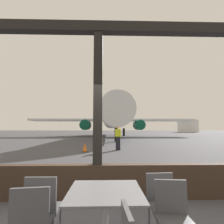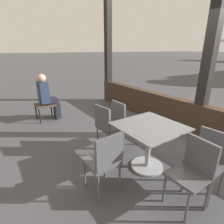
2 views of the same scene
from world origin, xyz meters
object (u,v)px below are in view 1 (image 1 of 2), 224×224
at_px(cafe_chair_aisle_left, 173,212).
at_px(traffic_cone, 85,147).
at_px(dining_table, 105,212).
at_px(airplane, 113,118).
at_px(cafe_chair_side_extra, 43,205).
at_px(cafe_chair_window_left, 163,199).
at_px(cafe_chair_window_right, 32,219).
at_px(ground_crew_worker, 118,137).
at_px(fuel_storage_tank, 188,126).

relative_size(cafe_chair_aisle_left, traffic_cone, 1.47).
xyz_separation_m(dining_table, traffic_cone, (-1.44, 9.75, -0.20)).
bearing_deg(airplane, cafe_chair_side_extra, -93.42).
bearing_deg(cafe_chair_window_left, cafe_chair_side_extra, -174.28).
bearing_deg(cafe_chair_aisle_left, airplane, 89.56).
bearing_deg(dining_table, cafe_chair_window_left, 18.03).
xyz_separation_m(dining_table, cafe_chair_window_right, (-0.80, -0.27, 0.06)).
bearing_deg(cafe_chair_window_right, cafe_chair_side_extra, 91.73).
bearing_deg(airplane, cafe_chair_window_right, -93.36).
height_order(ground_crew_worker, traffic_cone, ground_crew_worker).
distance_m(cafe_chair_side_extra, traffic_cone, 9.68).
bearing_deg(ground_crew_worker, airplane, 89.29).
relative_size(cafe_chair_window_right, airplane, 0.03).
relative_size(traffic_cone, fuel_storage_tank, 0.07).
relative_size(airplane, traffic_cone, 56.41).
bearing_deg(cafe_chair_aisle_left, traffic_cone, 102.89).
xyz_separation_m(cafe_chair_side_extra, ground_crew_worker, (1.62, 10.51, 0.36)).
distance_m(cafe_chair_aisle_left, traffic_cone, 10.11).
distance_m(cafe_chair_window_left, airplane, 31.34).
distance_m(dining_table, airplane, 31.62).
bearing_deg(fuel_storage_tank, ground_crew_worker, -118.08).
height_order(airplane, ground_crew_worker, airplane).
height_order(dining_table, cafe_chair_side_extra, cafe_chair_side_extra).
height_order(cafe_chair_window_right, ground_crew_worker, ground_crew_worker).
bearing_deg(traffic_cone, cafe_chair_side_extra, -86.29).
bearing_deg(cafe_chair_side_extra, cafe_chair_window_left, 5.72).
relative_size(dining_table, ground_crew_worker, 0.53).
bearing_deg(fuel_storage_tank, dining_table, -115.05).
relative_size(dining_table, traffic_cone, 1.56).
xyz_separation_m(cafe_chair_side_extra, fuel_storage_tank, (35.17, 73.42, 2.05)).
relative_size(cafe_chair_side_extra, traffic_cone, 1.54).
relative_size(cafe_chair_side_extra, airplane, 0.03).
distance_m(dining_table, fuel_storage_tank, 81.19).
bearing_deg(cafe_chair_window_right, cafe_chair_window_left, 18.19).
height_order(cafe_chair_window_left, traffic_cone, cafe_chair_window_left).
bearing_deg(dining_table, ground_crew_worker, 85.67).
bearing_deg(airplane, cafe_chair_window_left, -90.47).
distance_m(cafe_chair_window_right, cafe_chair_aisle_left, 1.63).
bearing_deg(traffic_cone, ground_crew_worker, 20.99).
relative_size(cafe_chair_window_right, ground_crew_worker, 0.52).
relative_size(cafe_chair_window_left, fuel_storage_tank, 0.10).
bearing_deg(cafe_chair_window_right, airplane, 86.64).
bearing_deg(traffic_cone, cafe_chair_window_left, -76.71).
bearing_deg(cafe_chair_window_right, ground_crew_worker, 81.61).
relative_size(cafe_chair_window_right, cafe_chair_aisle_left, 1.03).
bearing_deg(cafe_chair_window_right, cafe_chair_aisle_left, 5.71).
bearing_deg(cafe_chair_window_left, fuel_storage_tank, 65.39).
bearing_deg(ground_crew_worker, cafe_chair_window_left, -90.00).
height_order(cafe_chair_window_left, airplane, airplane).
height_order(cafe_chair_side_extra, airplane, airplane).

